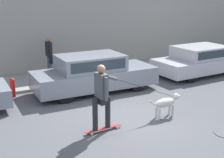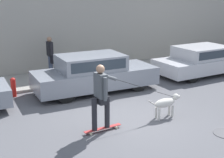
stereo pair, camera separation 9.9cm
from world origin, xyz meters
The scene contains 9 objects.
ground_plane centered at (0.00, 0.00, 0.00)m, with size 36.00×36.00×0.00m, color #545459.
back_wall centered at (0.00, 6.36, 2.25)m, with size 32.00×0.30×4.49m.
sidewalk_curb centered at (0.00, 5.01, 0.05)m, with size 30.00×2.35×0.10m.
parked_car_1 centered at (0.32, 2.85, 0.66)m, with size 4.49×1.79×1.36m.
parked_car_2 centered at (5.59, 2.84, 0.60)m, with size 4.59×1.92×1.25m.
dog centered at (1.10, -0.36, 0.43)m, with size 1.14×0.28×0.66m.
skateboarder centered at (-0.96, -0.35, 1.02)m, with size 2.91×0.57×1.79m.
pedestrian_with_bag centered at (-0.49, 5.50, 1.00)m, with size 0.21×0.64×1.62m.
fire_hydrant centered at (-2.42, 3.59, 0.36)m, with size 0.18×0.18×0.68m.
Camera 1 is at (-4.31, -7.03, 3.52)m, focal length 50.00 mm.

